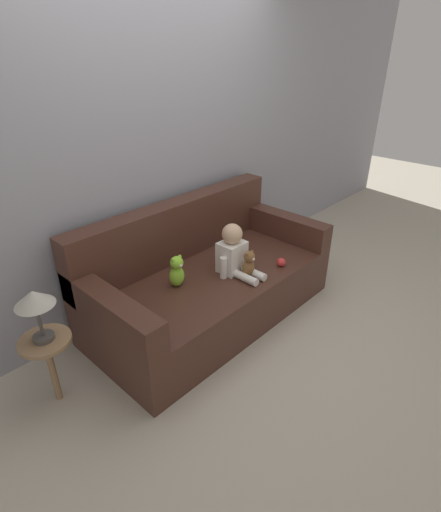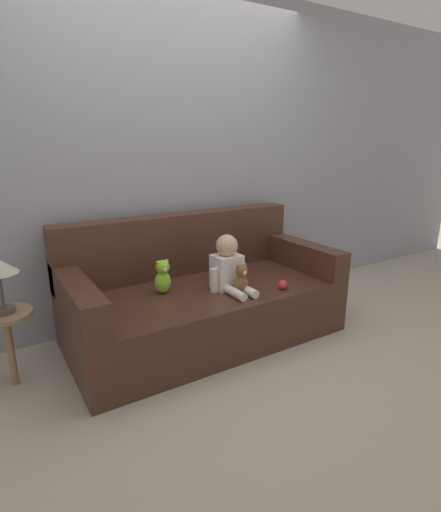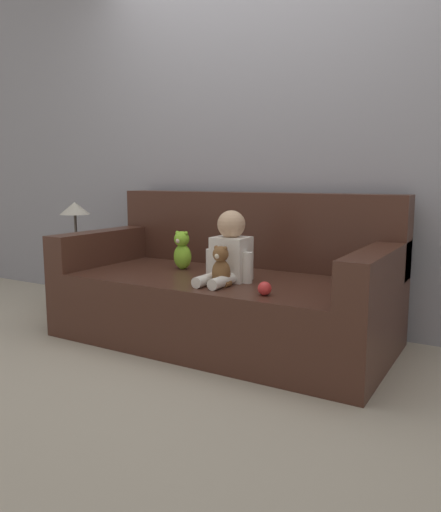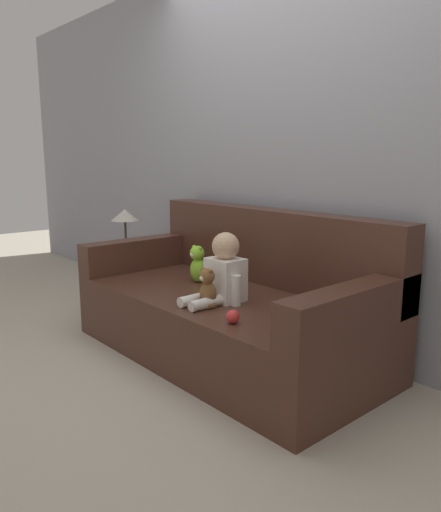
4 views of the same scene
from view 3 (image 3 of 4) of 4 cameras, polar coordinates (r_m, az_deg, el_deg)
The scene contains 8 objects.
ground_plane at distance 3.09m, azimuth 0.16°, elevation -9.57°, with size 12.00×12.00×0.00m, color #B7AD99.
wall_back at distance 3.44m, azimuth 5.10°, elevation 14.22°, with size 8.00×0.05×2.60m.
couch at distance 3.06m, azimuth 0.80°, elevation -3.92°, with size 1.98×0.96×0.89m.
person_baby at distance 2.79m, azimuth 1.02°, elevation 0.44°, with size 0.29×0.37×0.40m.
teddy_bear_brown at distance 2.68m, azimuth 0.04°, elevation -1.26°, with size 0.13×0.10×0.22m.
plush_toy_side at distance 3.17m, azimuth -4.40°, elevation 0.65°, with size 0.12×0.11×0.24m.
toy_ball at distance 2.47m, azimuth 5.07°, elevation -3.72°, with size 0.07×0.07×0.07m.
side_table at distance 3.83m, azimuth -16.22°, elevation 3.01°, with size 0.30×0.30×0.81m.
Camera 3 is at (1.48, -2.53, 0.98)m, focal length 35.00 mm.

